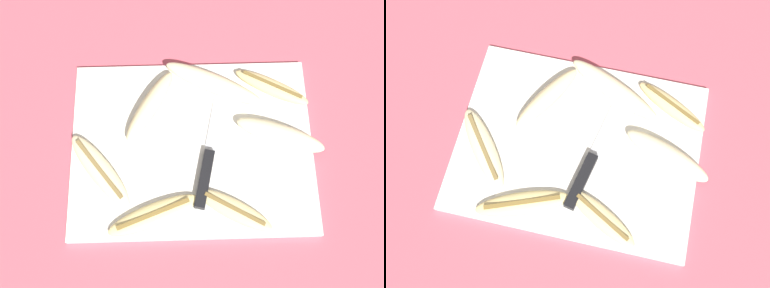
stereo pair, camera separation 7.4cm
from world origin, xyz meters
The scene contains 10 objects.
ground_plane centered at (0.00, 0.00, 0.00)m, with size 4.00×4.00×0.00m, color #C65160.
cutting_board centered at (0.00, 0.00, 0.01)m, with size 0.46×0.36×0.01m.
knife centered at (0.03, -0.05, 0.02)m, with size 0.07×0.23×0.02m.
banana_pale_long centered at (0.05, 0.13, 0.03)m, with size 0.20×0.13×0.04m.
banana_cream_curved centered at (-0.17, -0.05, 0.02)m, with size 0.14×0.17×0.02m.
banana_bright_far centered at (0.17, 0.01, 0.03)m, with size 0.18×0.10×0.03m.
banana_spotted_left centered at (0.16, 0.12, 0.02)m, with size 0.16×0.11×0.02m.
banana_soft_right centered at (-0.08, 0.08, 0.03)m, with size 0.12×0.16×0.04m.
banana_mellow_near centered at (0.07, -0.13, 0.02)m, with size 0.15×0.11×0.02m.
banana_golden_short centered at (-0.07, -0.13, 0.02)m, with size 0.18×0.10×0.02m.
Camera 1 is at (-0.01, -0.30, 0.83)m, focal length 42.00 mm.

